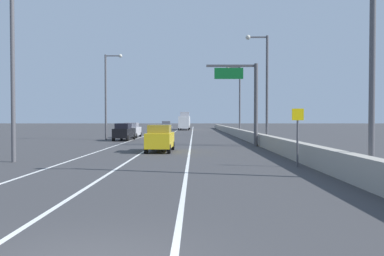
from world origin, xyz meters
The scene contains 17 objects.
ground_plane centered at (0.00, 64.00, 0.00)m, with size 320.00×320.00×0.00m, color #38383A.
lane_stripe_left centered at (-5.50, 55.00, 0.00)m, with size 0.16×130.00×0.00m, color silver.
lane_stripe_center centered at (-2.00, 55.00, 0.00)m, with size 0.16×130.00×0.00m, color silver.
lane_stripe_right centered at (1.50, 55.00, 0.00)m, with size 0.16×130.00×0.00m, color silver.
jersey_barrier_right centered at (8.05, 40.00, 0.55)m, with size 0.60×120.00×1.10m, color #9E998E.
overhead_sign_gantry centered at (6.71, 27.45, 4.73)m, with size 4.68×0.36×7.50m.
speed_advisory_sign centered at (7.15, 13.00, 1.76)m, with size 0.60×0.11×3.00m.
lamp_post_right_near centered at (8.80, 9.13, 5.93)m, with size 2.14×0.44×10.35m.
lamp_post_right_second centered at (8.43, 28.63, 5.93)m, with size 2.14×0.44×10.35m.
lamp_post_right_third centered at (8.31, 48.13, 5.93)m, with size 2.14×0.44×10.35m.
lamp_post_left_near centered at (-8.26, 15.13, 5.93)m, with size 2.14×0.44×10.35m.
lamp_post_left_mid centered at (-8.61, 38.53, 5.93)m, with size 2.14×0.44×10.35m.
car_gray_0 centered at (-3.64, 66.23, 1.06)m, with size 2.00×4.26×2.13m.
car_yellow_1 centered at (-0.72, 21.86, 1.01)m, with size 1.97×4.23×2.04m.
car_black_2 centered at (-6.34, 36.89, 1.00)m, with size 1.95×4.78×2.00m.
car_silver_3 centered at (-6.47, 43.25, 1.01)m, with size 1.87×4.54×2.02m.
box_truck centered at (-0.44, 80.85, 1.96)m, with size 2.60×9.72×4.27m.
Camera 1 is at (1.86, -5.73, 2.44)m, focal length 34.25 mm.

